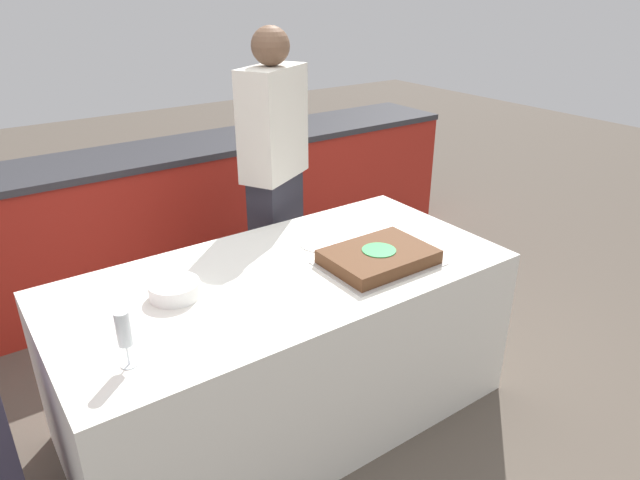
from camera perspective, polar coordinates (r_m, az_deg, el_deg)
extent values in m
plane|color=brown|center=(2.85, -3.28, -16.73)|extent=(14.00, 14.00, 0.00)
cube|color=#A82319|center=(3.83, -15.84, 1.63)|extent=(4.40, 0.55, 0.88)
cube|color=#2D2D33|center=(3.68, -16.66, 8.22)|extent=(4.40, 0.58, 0.04)
cube|color=white|center=(2.61, -3.48, -10.54)|extent=(1.93, 0.94, 0.75)
cube|color=#B7B2AD|center=(2.49, 5.85, -2.33)|extent=(0.49, 0.37, 0.00)
cube|color=#56331C|center=(2.48, 5.88, -1.67)|extent=(0.45, 0.33, 0.06)
cylinder|color=green|center=(2.47, 5.92, -1.01)|extent=(0.15, 0.15, 0.00)
cylinder|color=white|center=(2.29, -14.35, -4.83)|extent=(0.20, 0.20, 0.06)
cylinder|color=white|center=(1.97, -18.52, -11.70)|extent=(0.06, 0.06, 0.00)
cylinder|color=white|center=(1.95, -18.68, -10.76)|extent=(0.01, 0.01, 0.08)
cylinder|color=white|center=(1.90, -19.08, -8.35)|extent=(0.05, 0.05, 0.12)
cylinder|color=white|center=(2.67, 0.18, -0.25)|extent=(0.22, 0.22, 0.00)
cube|color=#282833|center=(3.25, -4.26, -1.31)|extent=(0.37, 0.30, 0.92)
cube|color=silver|center=(3.00, -4.71, 11.55)|extent=(0.45, 0.37, 0.57)
sphere|color=brown|center=(2.94, -4.98, 18.79)|extent=(0.19, 0.19, 0.19)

